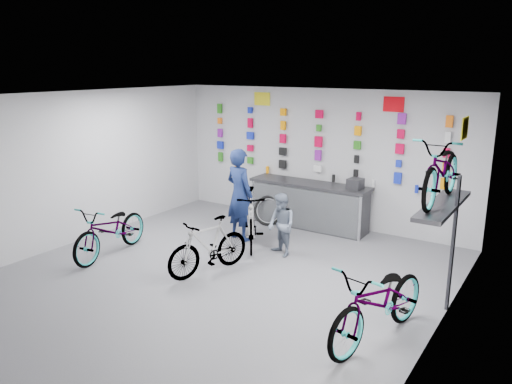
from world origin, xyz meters
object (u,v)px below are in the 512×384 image
Objects in this scene: bike_left at (111,230)px; clerk at (240,195)px; bike_center at (208,246)px; counter at (309,205)px; bike_right at (380,302)px; bike_service at (251,218)px; customer at (281,225)px.

clerk reaches higher than bike_left.
clerk reaches higher than bike_center.
clerk is (-0.55, 1.72, 0.45)m from bike_center.
counter is 1.31× the size of bike_right.
bike_center is 0.87× the size of bike_service.
bike_left is 1.02× the size of clerk.
counter is 3.21m from bike_center.
bike_right is at bearing -10.78° from bike_left.
bike_left is at bearing 67.75° from clerk.
bike_service reaches higher than bike_right.
bike_right is (2.93, -3.74, 0.05)m from counter.
bike_service is 0.58m from clerk.
bike_right is 1.10× the size of clerk.
bike_service is at bearing -104.09° from counter.
clerk is at bearing -167.86° from customer.
bike_center is 0.86× the size of clerk.
customer is at bearing 24.51° from bike_left.
bike_right reaches higher than bike_left.
bike_center is 1.53m from customer.
bike_left is at bearing -168.87° from bike_service.
bike_service reaches higher than bike_center.
clerk reaches higher than counter.
bike_left is 1.19× the size of bike_center.
customer reaches higher than bike_right.
bike_right is 3.94m from bike_service.
counter is at bearing 129.04° from customer.
clerk is at bearing 121.12° from bike_service.
bike_left is 1.04× the size of bike_service.
customer is (2.65, 1.73, 0.09)m from bike_left.
bike_left is 2.58m from clerk.
bike_left is at bearing -122.94° from counter.
bike_left is (-2.30, -3.55, 0.02)m from counter.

